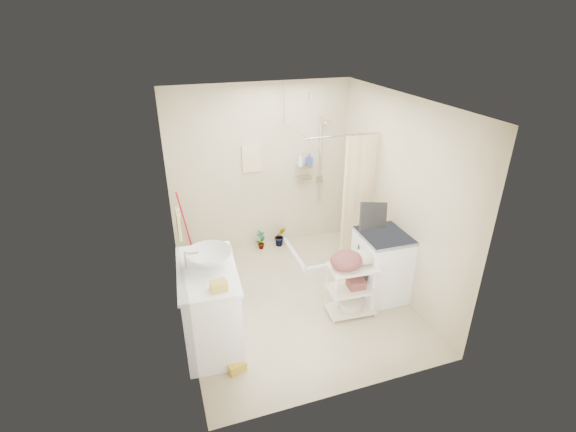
% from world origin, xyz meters
% --- Properties ---
extents(floor, '(3.20, 3.20, 0.00)m').
position_xyz_m(floor, '(0.00, 0.00, 0.00)').
color(floor, '#BCAF8D').
rests_on(floor, ground).
extents(ceiling, '(2.80, 3.20, 0.04)m').
position_xyz_m(ceiling, '(0.00, 0.00, 2.60)').
color(ceiling, silver).
rests_on(ceiling, ground).
extents(wall_back, '(2.80, 0.04, 2.60)m').
position_xyz_m(wall_back, '(0.00, 1.60, 1.30)').
color(wall_back, beige).
rests_on(wall_back, ground).
extents(wall_front, '(2.80, 0.04, 2.60)m').
position_xyz_m(wall_front, '(0.00, -1.60, 1.30)').
color(wall_front, beige).
rests_on(wall_front, ground).
extents(wall_left, '(0.04, 3.20, 2.60)m').
position_xyz_m(wall_left, '(-1.40, 0.00, 1.30)').
color(wall_left, beige).
rests_on(wall_left, ground).
extents(wall_right, '(0.04, 3.20, 2.60)m').
position_xyz_m(wall_right, '(1.40, 0.00, 1.30)').
color(wall_right, beige).
rests_on(wall_right, ground).
extents(vanity, '(0.70, 1.16, 0.98)m').
position_xyz_m(vanity, '(-1.16, -0.43, 0.49)').
color(vanity, white).
rests_on(vanity, ground).
extents(sink, '(0.64, 0.64, 0.17)m').
position_xyz_m(sink, '(-1.11, -0.36, 1.07)').
color(sink, silver).
rests_on(sink, vanity).
extents(counter_basket, '(0.17, 0.14, 0.09)m').
position_xyz_m(counter_basket, '(-1.10, -0.83, 1.03)').
color(counter_basket, gold).
rests_on(counter_basket, vanity).
extents(floor_basket, '(0.32, 0.28, 0.15)m').
position_xyz_m(floor_basket, '(-1.00, -0.96, 0.07)').
color(floor_basket, gold).
rests_on(floor_basket, ground).
extents(toilet, '(0.71, 0.45, 0.69)m').
position_xyz_m(toilet, '(-1.04, 0.41, 0.35)').
color(toilet, white).
rests_on(toilet, ground).
extents(mop, '(0.11, 0.11, 1.17)m').
position_xyz_m(mop, '(-1.26, 1.51, 0.59)').
color(mop, red).
rests_on(mop, ground).
extents(potted_plant_a, '(0.21, 0.19, 0.33)m').
position_xyz_m(potted_plant_a, '(-0.08, 1.44, 0.16)').
color(potted_plant_a, brown).
rests_on(potted_plant_a, ground).
extents(potted_plant_b, '(0.20, 0.17, 0.34)m').
position_xyz_m(potted_plant_b, '(0.25, 1.46, 0.17)').
color(potted_plant_b, '#9A4825').
rests_on(potted_plant_b, ground).
extents(hanging_towel, '(0.28, 0.03, 0.42)m').
position_xyz_m(hanging_towel, '(-0.15, 1.58, 1.50)').
color(hanging_towel, beige).
rests_on(hanging_towel, wall_back).
extents(towel_ring, '(0.04, 0.22, 0.34)m').
position_xyz_m(towel_ring, '(-1.38, -0.20, 1.47)').
color(towel_ring, '#F8E68D').
rests_on(towel_ring, wall_left).
extents(tp_holder, '(0.08, 0.12, 0.14)m').
position_xyz_m(tp_holder, '(-1.36, 0.05, 0.72)').
color(tp_holder, white).
rests_on(tp_holder, wall_left).
extents(shower, '(1.10, 1.10, 2.10)m').
position_xyz_m(shower, '(0.85, 1.05, 1.05)').
color(shower, white).
rests_on(shower, ground).
extents(shampoo_bottle_a, '(0.10, 0.10, 0.21)m').
position_xyz_m(shampoo_bottle_a, '(0.61, 1.50, 1.42)').
color(shampoo_bottle_a, silver).
rests_on(shampoo_bottle_a, shower).
extents(shampoo_bottle_b, '(0.10, 0.10, 0.19)m').
position_xyz_m(shampoo_bottle_b, '(0.76, 1.51, 1.41)').
color(shampoo_bottle_b, '#344196').
rests_on(shampoo_bottle_b, shower).
extents(washing_machine, '(0.64, 0.67, 0.92)m').
position_xyz_m(washing_machine, '(1.14, -0.24, 0.46)').
color(washing_machine, white).
rests_on(washing_machine, ground).
extents(laundry_rack, '(0.62, 0.39, 0.83)m').
position_xyz_m(laundry_rack, '(0.59, -0.47, 0.41)').
color(laundry_rack, silver).
rests_on(laundry_rack, ground).
extents(ironing_board, '(0.38, 0.12, 1.32)m').
position_xyz_m(ironing_board, '(1.00, -0.15, 0.66)').
color(ironing_board, black).
rests_on(ironing_board, ground).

